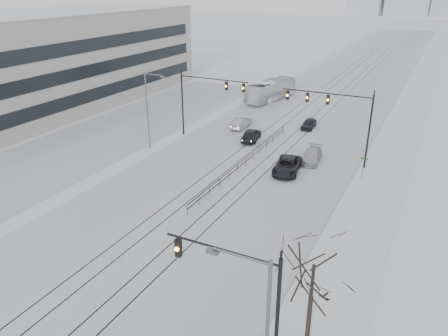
# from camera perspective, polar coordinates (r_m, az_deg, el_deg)

# --- Properties ---
(road) EXTENTS (22.00, 260.00, 0.02)m
(road) POSITION_cam_1_polar(r_m,az_deg,el_deg) (73.97, 12.52, 8.38)
(road) COLOR silver
(road) RESTS_ON ground
(sidewalk_east) EXTENTS (5.00, 260.00, 0.16)m
(sidewalk_east) POSITION_cam_1_polar(r_m,az_deg,el_deg) (71.97, 22.98, 6.73)
(sidewalk_east) COLOR silver
(sidewalk_east) RESTS_ON ground
(curb) EXTENTS (0.10, 260.00, 0.12)m
(curb) POSITION_cam_1_polar(r_m,az_deg,el_deg) (72.16, 21.05, 7.05)
(curb) COLOR gray
(curb) RESTS_ON ground
(parking_strip) EXTENTS (14.00, 60.00, 0.03)m
(parking_strip) POSITION_cam_1_polar(r_m,az_deg,el_deg) (60.97, -12.63, 5.22)
(parking_strip) COLOR silver
(parking_strip) RESTS_ON ground
(tram_rails) EXTENTS (5.30, 180.00, 0.01)m
(tram_rails) POSITION_cam_1_polar(r_m,az_deg,el_deg) (55.59, 7.07, 3.87)
(tram_rails) COLOR black
(tram_rails) RESTS_ON ground
(office_building) EXTENTS (20.20, 62.20, 14.11)m
(office_building) POSITION_cam_1_polar(r_m,az_deg,el_deg) (71.96, -24.62, 12.22)
(office_building) COLOR #B6B3AC
(office_building) RESTS_ON ground
(traffic_mast_near) EXTENTS (6.10, 0.37, 7.00)m
(traffic_mast_near) POSITION_cam_1_polar(r_m,az_deg,el_deg) (21.76, 2.96, -15.93)
(traffic_mast_near) COLOR black
(traffic_mast_near) RESTS_ON ground
(traffic_mast_ne) EXTENTS (9.60, 0.37, 8.00)m
(traffic_mast_ne) POSITION_cam_1_polar(r_m,az_deg,el_deg) (47.17, 14.65, 7.07)
(traffic_mast_ne) COLOR black
(traffic_mast_ne) RESTS_ON ground
(traffic_mast_nw) EXTENTS (9.10, 0.37, 8.00)m
(traffic_mast_nw) POSITION_cam_1_polar(r_m,az_deg,el_deg) (53.92, -2.79, 9.56)
(traffic_mast_nw) COLOR black
(traffic_mast_nw) RESTS_ON ground
(street_light_west) EXTENTS (2.73, 0.25, 9.00)m
(street_light_west) POSITION_cam_1_polar(r_m,az_deg,el_deg) (51.10, -9.76, 8.07)
(street_light_west) COLOR #595B60
(street_light_west) RESTS_ON ground
(bare_tree) EXTENTS (4.40, 4.40, 6.10)m
(bare_tree) POSITION_cam_1_polar(r_m,az_deg,el_deg) (23.49, 11.59, -13.32)
(bare_tree) COLOR black
(bare_tree) RESTS_ON ground
(median_fence) EXTENTS (0.06, 24.00, 1.00)m
(median_fence) POSITION_cam_1_polar(r_m,az_deg,el_deg) (46.71, 2.83, 0.85)
(median_fence) COLOR black
(median_fence) RESTS_ON ground
(street_sign) EXTENTS (0.70, 0.06, 2.40)m
(street_sign) POSITION_cam_1_polar(r_m,az_deg,el_deg) (45.10, 17.73, 0.36)
(street_sign) COLOR #595B60
(street_sign) RESTS_ON ground
(sedan_sb_inner) EXTENTS (2.50, 4.71, 1.53)m
(sedan_sb_inner) POSITION_cam_1_polar(r_m,az_deg,el_deg) (54.30, 3.57, 4.36)
(sedan_sb_inner) COLOR black
(sedan_sb_inner) RESTS_ON ground
(sedan_sb_outer) EXTENTS (1.57, 4.38, 1.44)m
(sedan_sb_outer) POSITION_cam_1_polar(r_m,az_deg,el_deg) (59.07, 2.24, 5.91)
(sedan_sb_outer) COLOR #94969B
(sedan_sb_outer) RESTS_ON ground
(sedan_nb_front) EXTENTS (3.15, 5.57, 1.47)m
(sedan_nb_front) POSITION_cam_1_polar(r_m,az_deg,el_deg) (45.51, 8.25, 0.28)
(sedan_nb_front) COLOR black
(sedan_nb_front) RESTS_ON ground
(sedan_nb_right) EXTENTS (2.30, 4.70, 1.32)m
(sedan_nb_right) POSITION_cam_1_polar(r_m,az_deg,el_deg) (48.80, 11.39, 1.57)
(sedan_nb_right) COLOR #B5B7BD
(sedan_nb_right) RESTS_ON ground
(sedan_nb_far) EXTENTS (1.65, 3.81, 1.28)m
(sedan_nb_far) POSITION_cam_1_polar(r_m,az_deg,el_deg) (60.01, 11.02, 5.69)
(sedan_nb_far) COLOR black
(sedan_nb_far) RESTS_ON ground
(box_truck) EXTENTS (4.99, 12.08, 3.28)m
(box_truck) POSITION_cam_1_polar(r_m,az_deg,el_deg) (73.70, 6.13, 10.05)
(box_truck) COLOR silver
(box_truck) RESTS_ON ground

